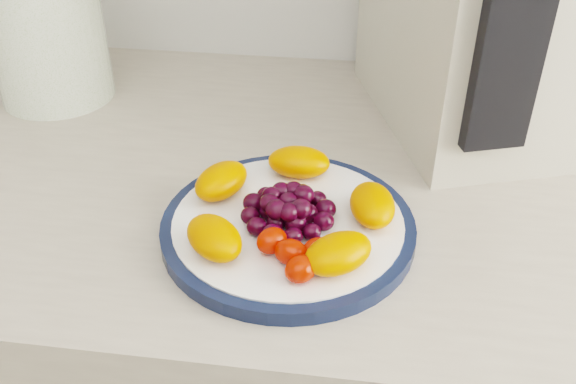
# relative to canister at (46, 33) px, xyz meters

# --- Properties ---
(plate_rim) EXTENTS (0.25, 0.25, 0.01)m
(plate_rim) POSITION_rel_canister_xyz_m (0.35, -0.26, -0.08)
(plate_rim) COLOR #0F1A36
(plate_rim) RESTS_ON counter
(plate_face) EXTENTS (0.23, 0.23, 0.02)m
(plate_face) POSITION_rel_canister_xyz_m (0.35, -0.26, -0.08)
(plate_face) COLOR white
(plate_face) RESTS_ON counter
(canister) EXTENTS (0.18, 0.18, 0.18)m
(canister) POSITION_rel_canister_xyz_m (0.00, 0.00, 0.00)
(canister) COLOR #446F12
(canister) RESTS_ON counter
(appliance_panel) EXTENTS (0.07, 0.04, 0.29)m
(appliance_panel) POSITION_rel_canister_xyz_m (0.55, -0.15, 0.11)
(appliance_panel) COLOR black
(appliance_panel) RESTS_ON appliance_body
(fruit_plate) EXTENTS (0.21, 0.20, 0.03)m
(fruit_plate) POSITION_rel_canister_xyz_m (0.35, -0.26, -0.06)
(fruit_plate) COLOR #E35A00
(fruit_plate) RESTS_ON plate_face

